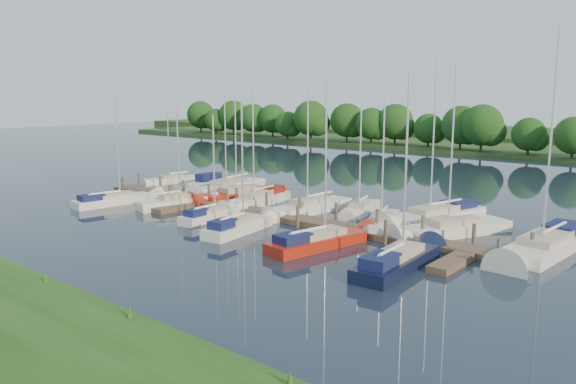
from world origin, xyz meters
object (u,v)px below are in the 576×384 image
Objects in this scene: sailboat_s_2 at (212,216)px; dock at (266,216)px; sailboat_n_0 at (172,181)px; motorboat at (207,184)px; sailboat_n_5 at (310,209)px.

dock is at bearing 39.99° from sailboat_s_2.
dock is 20.48m from sailboat_n_0.
motorboat is at bearing -159.51° from sailboat_n_0.
dock is 7.37× the size of motorboat.
sailboat_s_2 is at bearing 64.29° from sailboat_n_5.
sailboat_n_0 is 0.96× the size of sailboat_s_2.
dock is 3.53× the size of sailboat_n_5.
sailboat_n_0 is (-19.43, 6.47, 0.07)m from dock.
motorboat is at bearing 153.82° from dock.
sailboat_n_5 is (1.11, 4.06, 0.08)m from dock.
sailboat_n_5 reaches higher than dock.
sailboat_n_5 is at bearing 170.50° from motorboat.
motorboat is at bearing 134.55° from sailboat_s_2.
sailboat_n_0 reaches higher than dock.
sailboat_n_5 reaches higher than motorboat.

